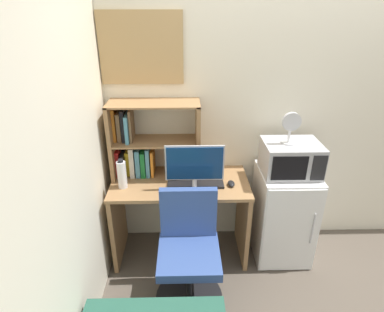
% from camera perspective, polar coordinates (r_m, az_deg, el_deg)
% --- Properties ---
extents(wall_back, '(6.40, 0.04, 2.60)m').
position_cam_1_polar(wall_back, '(3.07, 24.61, 7.88)').
color(wall_back, silver).
rests_on(wall_back, ground_plane).
extents(wall_left, '(0.04, 4.40, 2.60)m').
position_cam_1_polar(wall_left, '(1.48, -29.49, -11.47)').
color(wall_left, silver).
rests_on(wall_left, ground_plane).
extents(desk, '(1.15, 0.57, 0.76)m').
position_cam_1_polar(desk, '(2.83, -2.06, -8.74)').
color(desk, '#997047').
rests_on(desk, ground_plane).
extents(hutch_bookshelf, '(0.74, 0.29, 0.64)m').
position_cam_1_polar(hutch_bookshelf, '(2.73, -8.68, 2.39)').
color(hutch_bookshelf, '#997047').
rests_on(hutch_bookshelf, desk).
extents(monitor, '(0.46, 0.19, 0.38)m').
position_cam_1_polar(monitor, '(2.50, 0.47, -1.84)').
color(monitor, '#B7B7BC').
rests_on(monitor, desk).
extents(keyboard, '(0.46, 0.12, 0.02)m').
position_cam_1_polar(keyboard, '(2.64, 0.64, -5.07)').
color(keyboard, black).
rests_on(keyboard, desk).
extents(computer_mouse, '(0.06, 0.09, 0.04)m').
position_cam_1_polar(computer_mouse, '(2.66, 6.94, -4.88)').
color(computer_mouse, black).
rests_on(computer_mouse, desk).
extents(water_bottle, '(0.07, 0.07, 0.25)m').
position_cam_1_polar(water_bottle, '(2.63, -12.31, -3.21)').
color(water_bottle, silver).
rests_on(water_bottle, desk).
extents(mini_fridge, '(0.47, 0.53, 0.84)m').
position_cam_1_polar(mini_fridge, '(3.01, 15.76, -9.85)').
color(mini_fridge, white).
rests_on(mini_fridge, ground_plane).
extents(microwave, '(0.45, 0.37, 0.26)m').
position_cam_1_polar(microwave, '(2.74, 17.08, -0.36)').
color(microwave, '#ADADB2').
rests_on(microwave, mini_fridge).
extents(desk_fan, '(0.15, 0.11, 0.26)m').
position_cam_1_polar(desk_fan, '(2.62, 17.09, 5.10)').
color(desk_fan, silver).
rests_on(desk_fan, microwave).
extents(desk_chair, '(0.52, 0.52, 0.88)m').
position_cam_1_polar(desk_chair, '(2.54, -0.56, -17.34)').
color(desk_chair, black).
rests_on(desk_chair, ground_plane).
extents(wall_corkboard, '(0.65, 0.02, 0.55)m').
position_cam_1_polar(wall_corkboard, '(2.66, -8.99, 18.32)').
color(wall_corkboard, tan).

